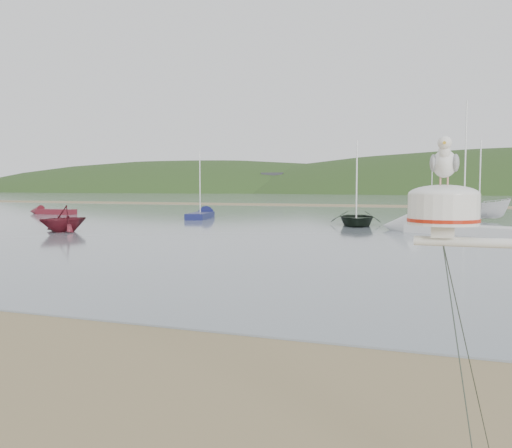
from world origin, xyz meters
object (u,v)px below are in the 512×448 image
(sailboat_blue_near, at_px, (204,215))
(sailboat_dark_mid, at_px, (435,209))
(boat_white, at_px, (480,191))
(dinghy_red_far, at_px, (46,211))
(sailboat_white_near, at_px, (424,228))
(boat_red, at_px, (63,207))
(boat_dark, at_px, (357,190))

(sailboat_blue_near, relative_size, sailboat_dark_mid, 0.97)
(boat_white, relative_size, dinghy_red_far, 0.90)
(dinghy_red_far, xyz_separation_m, sailboat_white_near, (35.47, -8.96, 0.01))
(boat_white, xyz_separation_m, sailboat_dark_mid, (-3.74, 13.51, -2.04))
(sailboat_blue_near, bearing_deg, dinghy_red_far, 179.36)
(boat_red, bearing_deg, sailboat_blue_near, 104.42)
(dinghy_red_far, relative_size, sailboat_dark_mid, 0.80)
(boat_dark, relative_size, dinghy_red_far, 0.96)
(boat_white, height_order, sailboat_dark_mid, sailboat_dark_mid)
(sailboat_blue_near, bearing_deg, boat_red, -95.88)
(sailboat_white_near, relative_size, sailboat_dark_mid, 1.31)
(boat_white, distance_m, sailboat_dark_mid, 14.17)
(sailboat_blue_near, distance_m, dinghy_red_far, 16.98)
(boat_red, bearing_deg, boat_dark, 55.62)
(boat_white, bearing_deg, dinghy_red_far, 109.72)
(boat_dark, height_order, boat_red, boat_dark)
(boat_red, relative_size, sailboat_dark_mid, 0.47)
(sailboat_blue_near, height_order, dinghy_red_far, sailboat_blue_near)
(boat_red, height_order, sailboat_white_near, sailboat_white_near)
(dinghy_red_far, bearing_deg, boat_dark, -9.44)
(boat_white, relative_size, sailboat_blue_near, 0.74)
(sailboat_white_near, bearing_deg, boat_dark, 140.51)
(sailboat_blue_near, height_order, sailboat_dark_mid, sailboat_dark_mid)
(boat_dark, bearing_deg, boat_white, 36.92)
(dinghy_red_far, bearing_deg, sailboat_dark_mid, 26.37)
(boat_red, distance_m, dinghy_red_far, 22.27)
(dinghy_red_far, xyz_separation_m, sailboat_dark_mid, (35.25, 17.48, 0.01))
(sailboat_white_near, bearing_deg, boat_white, 74.76)
(boat_red, distance_m, sailboat_dark_mid, 39.05)
(boat_white, xyz_separation_m, dinghy_red_far, (-38.99, -3.96, -2.06))
(boat_red, bearing_deg, sailboat_dark_mid, 79.63)
(boat_red, distance_m, boat_white, 31.02)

